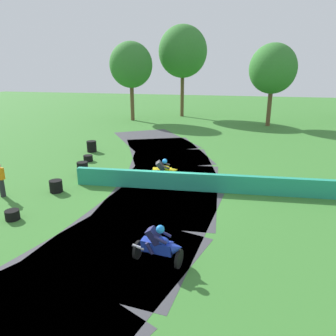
# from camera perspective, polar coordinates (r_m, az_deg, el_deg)

# --- Properties ---
(ground_plane) EXTENTS (120.00, 120.00, 0.00)m
(ground_plane) POSITION_cam_1_polar(r_m,az_deg,el_deg) (16.22, -0.07, -3.74)
(ground_plane) COLOR #38752D
(track_asphalt) EXTENTS (11.47, 32.80, 0.01)m
(track_asphalt) POSITION_cam_1_polar(r_m,az_deg,el_deg) (16.50, -5.02, -3.42)
(track_asphalt) COLOR #3D3D42
(track_asphalt) RESTS_ON ground
(safety_barrier) EXTENTS (20.27, 1.96, 0.90)m
(safety_barrier) POSITION_cam_1_polar(r_m,az_deg,el_deg) (16.15, 19.19, -3.14)
(safety_barrier) COLOR #239375
(safety_barrier) RESTS_ON ground
(motorcycle_lead_blue) EXTENTS (1.71, 0.87, 1.42)m
(motorcycle_lead_blue) POSITION_cam_1_polar(r_m,az_deg,el_deg) (10.05, -1.56, -13.66)
(motorcycle_lead_blue) COLOR black
(motorcycle_lead_blue) RESTS_ON ground
(motorcycle_chase_yellow) EXTENTS (1.70, 0.99, 1.43)m
(motorcycle_chase_yellow) POSITION_cam_1_polar(r_m,az_deg,el_deg) (16.92, -0.79, -0.52)
(motorcycle_chase_yellow) COLOR black
(motorcycle_chase_yellow) RESTS_ON ground
(tire_stack_mid_a) EXTENTS (0.56, 0.56, 0.40)m
(tire_stack_mid_a) POSITION_cam_1_polar(r_m,az_deg,el_deg) (14.41, -26.11, -7.56)
(tire_stack_mid_a) COLOR black
(tire_stack_mid_a) RESTS_ON ground
(tire_stack_mid_b) EXTENTS (0.62, 0.62, 0.60)m
(tire_stack_mid_b) POSITION_cam_1_polar(r_m,az_deg,el_deg) (16.66, -19.43, -3.08)
(tire_stack_mid_b) COLOR black
(tire_stack_mid_b) RESTS_ON ground
(tire_stack_far) EXTENTS (0.62, 0.62, 0.80)m
(tire_stack_far) POSITION_cam_1_polar(r_m,az_deg,el_deg) (18.71, -15.04, -0.15)
(tire_stack_far) COLOR black
(tire_stack_far) RESTS_ON ground
(tire_stack_extra_a) EXTENTS (0.60, 0.60, 0.40)m
(tire_stack_extra_a) POSITION_cam_1_polar(r_m,az_deg,el_deg) (21.62, -14.12, 1.71)
(tire_stack_extra_a) COLOR black
(tire_stack_extra_a) RESTS_ON ground
(tire_stack_extra_b) EXTENTS (0.70, 0.70, 0.80)m
(tire_stack_extra_b) POSITION_cam_1_polar(r_m,az_deg,el_deg) (24.01, -13.52, 3.79)
(tire_stack_extra_b) COLOR black
(tire_stack_extra_b) RESTS_ON ground
(track_marshal) EXTENTS (0.34, 0.24, 1.63)m
(track_marshal) POSITION_cam_1_polar(r_m,az_deg,el_deg) (16.93, -27.75, -1.95)
(track_marshal) COLOR #232328
(track_marshal) RESTS_ON ground
(tree_far_right) EXTENTS (4.83, 4.83, 8.80)m
(tree_far_right) POSITION_cam_1_polar(r_m,az_deg,el_deg) (37.96, -6.65, 17.85)
(tree_far_right) COLOR brown
(tree_far_right) RESTS_ON ground
(tree_mid_rise) EXTENTS (5.89, 5.89, 10.93)m
(tree_mid_rise) POSITION_cam_1_polar(r_m,az_deg,el_deg) (41.16, 2.66, 20.10)
(tree_mid_rise) COLOR brown
(tree_mid_rise) RESTS_ON ground
(tree_behind_barrier) EXTENTS (4.76, 4.76, 8.35)m
(tree_behind_barrier) POSITION_cam_1_polar(r_m,az_deg,el_deg) (35.48, 18.27, 16.51)
(tree_behind_barrier) COLOR brown
(tree_behind_barrier) RESTS_ON ground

